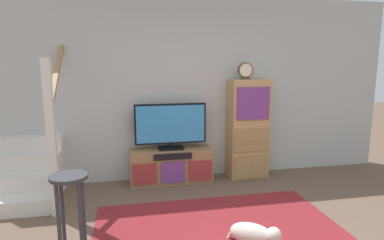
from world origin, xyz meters
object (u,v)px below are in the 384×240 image
media_console (171,166)px  television (171,125)px  side_cabinet (248,129)px  bar_stool_near (70,196)px  desk_clock (245,71)px  dog (255,234)px

media_console → television: (-0.00, 0.02, 0.61)m
television → side_cabinet: size_ratio=0.69×
bar_stool_near → media_console: bearing=54.4°
desk_clock → bar_stool_near: size_ratio=0.33×
side_cabinet → bar_stool_near: 2.84m
bar_stool_near → dog: size_ratio=1.58×
television → bar_stool_near: (-1.15, -1.63, -0.30)m
media_console → side_cabinet: 1.28m
television → media_console: bearing=-90.0°
side_cabinet → desk_clock: 0.88m
media_console → dog: 1.94m
bar_stool_near → side_cabinet: bearing=34.7°
media_console → television: television is taller
television → desk_clock: (1.10, -0.03, 0.77)m
television → desk_clock: 1.35m
media_console → desk_clock: 1.76m
bar_stool_near → desk_clock: bearing=35.4°
side_cabinet → dog: bearing=-108.5°
television → side_cabinet: side_cabinet is taller
television → dog: television is taller
bar_stool_near → dog: (1.71, -0.24, -0.44)m
media_console → desk_clock: (1.10, -0.00, 1.38)m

